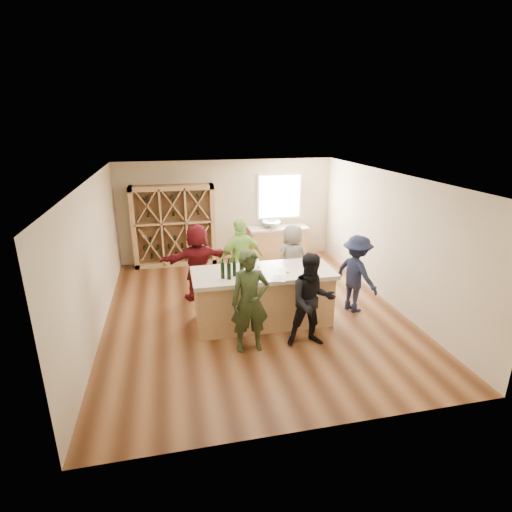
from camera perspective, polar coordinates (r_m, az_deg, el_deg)
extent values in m
cube|color=brown|center=(8.53, -0.37, -8.12)|extent=(6.00, 7.00, 0.10)
cube|color=white|center=(7.66, -0.42, 11.58)|extent=(6.00, 7.00, 0.10)
cube|color=#C0AC8B|center=(11.36, -4.14, 6.54)|extent=(6.00, 0.10, 2.80)
cube|color=#C0AC8B|center=(4.84, 8.54, -11.44)|extent=(6.00, 0.10, 2.80)
cube|color=#C0AC8B|center=(7.96, -22.41, -0.33)|extent=(0.10, 7.00, 2.80)
cube|color=#C0AC8B|center=(9.08, 18.80, 2.39)|extent=(0.10, 7.00, 2.80)
cube|color=white|center=(11.52, 3.36, 8.50)|extent=(1.30, 0.06, 1.30)
cube|color=white|center=(11.48, 3.41, 8.47)|extent=(1.18, 0.01, 1.18)
cube|color=tan|center=(11.05, -11.63, 4.24)|extent=(2.20, 0.45, 2.20)
cube|color=tan|center=(11.55, 3.12, 1.79)|extent=(1.60, 0.58, 0.86)
cube|color=beige|center=(11.43, 3.16, 4.00)|extent=(1.70, 0.62, 0.06)
imported|color=silver|center=(11.34, 2.19, 4.55)|extent=(0.54, 0.54, 0.19)
cylinder|color=silver|center=(11.50, 1.97, 5.04)|extent=(0.02, 0.02, 0.30)
cube|color=tan|center=(7.87, 0.99, -6.10)|extent=(2.60, 1.00, 1.00)
cube|color=beige|center=(7.66, 1.01, -2.44)|extent=(2.72, 1.12, 0.08)
cylinder|color=black|center=(7.27, -4.78, -2.10)|extent=(0.08, 0.08, 0.30)
cylinder|color=black|center=(7.22, -3.88, -2.17)|extent=(0.08, 0.08, 0.31)
cylinder|color=black|center=(7.37, -3.11, -1.87)|extent=(0.08, 0.08, 0.28)
cylinder|color=black|center=(7.31, -2.07, -1.79)|extent=(0.11, 0.11, 0.33)
cylinder|color=black|center=(7.37, -0.91, -1.78)|extent=(0.08, 0.08, 0.29)
cone|color=white|center=(7.14, -0.66, -2.98)|extent=(0.07, 0.07, 0.17)
cone|color=white|center=(7.25, 3.37, -2.58)|extent=(0.09, 0.09, 0.19)
cone|color=white|center=(7.44, 7.38, -2.20)|extent=(0.09, 0.09, 0.17)
cone|color=white|center=(7.55, 4.56, -1.73)|extent=(0.09, 0.09, 0.19)
cone|color=white|center=(7.68, 8.16, -1.55)|extent=(0.08, 0.08, 0.18)
cube|color=white|center=(7.21, -1.20, -3.49)|extent=(0.22, 0.29, 0.00)
cube|color=white|center=(7.31, 3.43, -3.19)|extent=(0.36, 0.40, 0.00)
cube|color=white|center=(7.51, 7.72, -2.72)|extent=(0.30, 0.35, 0.00)
imported|color=#263319|center=(6.79, -0.87, -6.54)|extent=(0.67, 0.49, 1.82)
imported|color=black|center=(7.03, 7.99, -6.35)|extent=(0.87, 0.53, 1.71)
imported|color=#191E38|center=(8.48, 14.11, -2.47)|extent=(0.86, 1.16, 1.64)
imported|color=#8CC64C|center=(8.82, -2.15, -0.43)|extent=(1.17, 0.82, 1.81)
imported|color=slate|center=(9.11, 5.17, -0.49)|extent=(0.92, 0.74, 1.63)
imported|color=#590F14|center=(8.87, -8.30, -0.81)|extent=(1.66, 0.77, 1.73)
cone|color=white|center=(7.79, 0.32, -1.05)|extent=(0.07, 0.07, 0.18)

